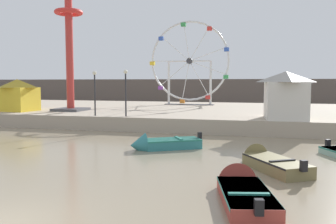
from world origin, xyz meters
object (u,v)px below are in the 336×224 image
Objects in this scene: motorboat_olive_wood at (266,161)px; promenade_lamp_far at (126,86)px; motorboat_faded_red at (241,188)px; drop_tower_red_tower at (69,30)px; carnival_booth_white_ticket at (286,94)px; ferris_wheel_white_frame at (190,63)px; motorboat_teal_painted at (160,144)px; promenade_lamp_near at (95,86)px; carnival_booth_yellow_awning at (18,94)px.

motorboat_olive_wood is 1.17× the size of promenade_lamp_far.
drop_tower_red_tower is (-17.08, 18.38, 8.52)m from motorboat_faded_red.
ferris_wheel_white_frame is at bearing 120.48° from carnival_booth_white_ticket.
motorboat_teal_painted is 1.13× the size of promenade_lamp_far.
carnival_booth_white_ticket is 1.14× the size of promenade_lamp_near.
motorboat_faded_red is at bearing -48.79° from promenade_lamp_near.
carnival_booth_white_ticket is at bearing 4.48° from promenade_lamp_near.
motorboat_olive_wood is 1.19× the size of promenade_lamp_near.
ferris_wheel_white_frame reaches higher than promenade_lamp_near.
promenade_lamp_near reaches higher than motorboat_olive_wood.
carnival_booth_yellow_awning reaches higher than motorboat_olive_wood.
motorboat_faded_red is at bearing 93.96° from motorboat_teal_painted.
motorboat_faded_red is 15.81m from carnival_booth_white_ticket.
carnival_booth_yellow_awning is 24.12m from carnival_booth_white_ticket.
motorboat_olive_wood is at bearing -38.17° from drop_tower_red_tower.
carnival_booth_yellow_awning is 1.00× the size of promenade_lamp_far.
motorboat_faded_red is 19.21m from promenade_lamp_near.
motorboat_faded_red is at bearing -47.10° from drop_tower_red_tower.
ferris_wheel_white_frame is (-2.86, 22.88, 5.89)m from motorboat_teal_painted.
promenade_lamp_near is at bearing -41.93° from drop_tower_red_tower.
promenade_lamp_far reaches higher than carnival_booth_white_ticket.
motorboat_olive_wood is at bearing -71.43° from ferris_wheel_white_frame.
carnival_booth_white_ticket is at bearing 4.80° from promenade_lamp_far.
ferris_wheel_white_frame is 16.88m from promenade_lamp_near.
ferris_wheel_white_frame is 2.71× the size of promenade_lamp_far.
ferris_wheel_white_frame is 16.21m from promenade_lamp_far.
promenade_lamp_far is (-10.73, 10.12, 3.28)m from motorboat_olive_wood.
motorboat_teal_painted is 19.37m from carnival_booth_yellow_awning.
motorboat_faded_red is 1.27× the size of promenade_lamp_near.
drop_tower_red_tower is 4.50× the size of carnival_booth_yellow_awning.
motorboat_faded_red is 17.74m from promenade_lamp_far.
drop_tower_red_tower reaches higher than promenade_lamp_far.
promenade_lamp_far is (-12.19, -1.02, 0.62)m from carnival_booth_white_ticket.
promenade_lamp_far is at bearing 21.57° from motorboat_faded_red.
drop_tower_red_tower is at bearing 30.06° from motorboat_faded_red.
motorboat_teal_painted is 0.42× the size of ferris_wheel_white_frame.
carnival_booth_yellow_awning is (-13.90, -13.47, -3.50)m from ferris_wheel_white_frame.
motorboat_faded_red is at bearing -102.63° from carnival_booth_white_ticket.
motorboat_olive_wood reaches higher than motorboat_faded_red.
ferris_wheel_white_frame is 15.25m from drop_tower_red_tower.
motorboat_faded_red is at bearing -75.46° from ferris_wheel_white_frame.
carnival_booth_yellow_awning is at bearing -59.44° from motorboat_teal_painted.
motorboat_faded_red is 1.24× the size of carnival_booth_yellow_awning.
drop_tower_red_tower reaches higher than ferris_wheel_white_frame.
promenade_lamp_far is (11.89, -2.40, 0.87)m from carnival_booth_yellow_awning.
ferris_wheel_white_frame is at bearing 73.89° from promenade_lamp_near.
drop_tower_red_tower is 4.59× the size of promenade_lamp_near.
motorboat_teal_painted reaches higher than motorboat_faded_red.
promenade_lamp_near is at bearing -106.11° from ferris_wheel_white_frame.
ferris_wheel_white_frame is at bearing 49.53° from carnival_booth_yellow_awning.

